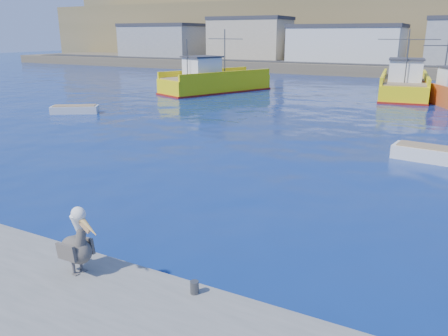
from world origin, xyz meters
name	(u,v)px	position (x,y,z in m)	size (l,w,h in m)	color
ground	(171,230)	(0.00, 0.00, 0.00)	(260.00, 260.00, 0.00)	navy
dock_bollards	(113,262)	(0.60, -3.40, 0.65)	(36.20, 0.20, 0.30)	#4C4C4C
far_shore	(431,22)	(0.00, 109.20, 8.98)	(200.00, 81.00, 24.00)	brown
trawler_yellow_a	(214,82)	(-16.14, 31.74, 1.12)	(8.94, 13.48, 6.71)	yellow
trawler_yellow_b	(403,85)	(2.76, 37.60, 1.11)	(6.02, 13.07, 6.69)	yellow
boat_orange	(447,92)	(6.88, 34.89, 1.04)	(6.74, 9.12, 6.12)	#C24F20
skiff_left	(75,110)	(-19.44, 14.59, 0.25)	(3.77, 3.05, 0.80)	silver
skiff_mid	(436,156)	(7.19, 12.92, 0.29)	(4.30, 1.97, 0.90)	silver
pelican	(77,245)	(0.03, -3.97, 1.27)	(1.46, 0.73, 1.79)	#595451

